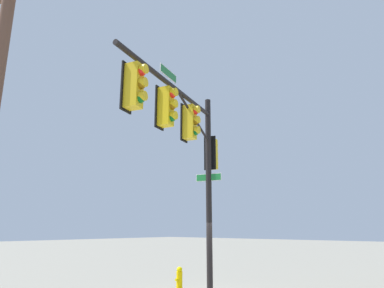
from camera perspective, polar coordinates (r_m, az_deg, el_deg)
The scene contains 2 objects.
signal_pole_assembly at distance 10.42m, azimuth -0.68°, elevation 0.67°, with size 5.93×2.07×6.88m.
fire_hydrant at distance 14.44m, azimuth -2.15°, elevation -21.58°, with size 0.33×0.24×0.83m.
Camera 1 is at (9.21, 7.14, 2.32)m, focal length 31.69 mm.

